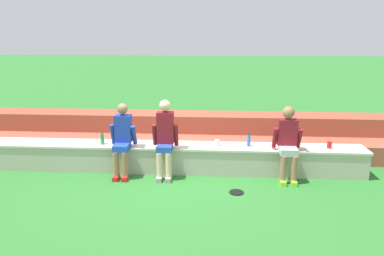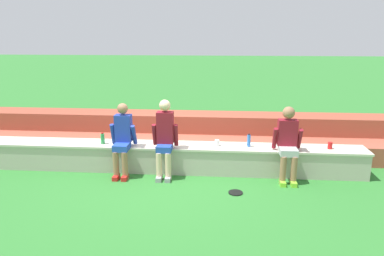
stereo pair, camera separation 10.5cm
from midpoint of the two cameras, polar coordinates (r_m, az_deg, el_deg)
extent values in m
plane|color=#2D752D|center=(6.94, -3.40, -7.51)|extent=(80.00, 80.00, 0.00)
cube|color=#B7AF9E|center=(7.10, -3.12, -4.71)|extent=(7.47, 0.55, 0.53)
cube|color=beige|center=(7.02, -3.15, -2.81)|extent=(7.51, 0.59, 0.04)
cube|color=#A7503C|center=(7.89, -2.30, -3.13)|extent=(11.36, 0.74, 0.41)
cube|color=#9D4632|center=(8.54, -1.70, -0.31)|extent=(11.36, 0.74, 0.82)
cylinder|color=#996B4C|center=(6.81, -11.57, -5.85)|extent=(0.11, 0.11, 0.53)
cylinder|color=#996B4C|center=(6.77, -10.20, -5.91)|extent=(0.11, 0.11, 0.53)
cube|color=red|center=(6.86, -11.57, -7.70)|extent=(0.10, 0.22, 0.08)
cube|color=red|center=(6.81, -10.20, -7.78)|extent=(0.10, 0.22, 0.08)
cube|color=#2347B2|center=(6.82, -10.69, -2.95)|extent=(0.28, 0.35, 0.12)
cube|color=#23389E|center=(6.90, -10.42, -0.02)|extent=(0.31, 0.20, 0.52)
sphere|color=#996B4C|center=(6.81, -10.57, 3.07)|extent=(0.20, 0.20, 0.20)
cylinder|color=#23389E|center=(6.97, -12.03, -0.95)|extent=(0.08, 0.19, 0.43)
cylinder|color=#23389E|center=(6.86, -8.79, -1.04)|extent=(0.08, 0.25, 0.42)
cylinder|color=beige|center=(6.65, -4.80, -6.11)|extent=(0.11, 0.11, 0.53)
cylinder|color=beige|center=(6.62, -3.36, -6.16)|extent=(0.11, 0.11, 0.53)
cube|color=#99999E|center=(6.69, -4.82, -8.01)|extent=(0.10, 0.22, 0.08)
cube|color=#99999E|center=(6.67, -3.38, -8.07)|extent=(0.10, 0.22, 0.08)
cube|color=#2347B2|center=(6.66, -3.95, -3.16)|extent=(0.27, 0.34, 0.12)
cube|color=maroon|center=(6.68, -3.83, 0.07)|extent=(0.31, 0.20, 0.60)
sphere|color=beige|center=(6.59, -3.90, 3.62)|extent=(0.21, 0.21, 0.21)
cylinder|color=maroon|center=(6.73, -5.54, -1.04)|extent=(0.08, 0.19, 0.43)
cylinder|color=maroon|center=(6.67, -2.12, -1.13)|extent=(0.08, 0.16, 0.43)
cylinder|color=#996B4C|center=(6.65, 14.72, -6.57)|extent=(0.11, 0.11, 0.53)
cylinder|color=#996B4C|center=(6.68, 16.34, -6.57)|extent=(0.11, 0.11, 0.53)
cube|color=#8CD833|center=(6.69, 14.65, -8.47)|extent=(0.10, 0.22, 0.08)
cube|color=#8CD833|center=(6.73, 16.27, -8.46)|extent=(0.10, 0.22, 0.08)
cube|color=#B2B2B7|center=(6.70, 15.49, -3.58)|extent=(0.31, 0.36, 0.12)
cube|color=maroon|center=(6.80, 15.37, -0.69)|extent=(0.35, 0.20, 0.48)
sphere|color=#996B4C|center=(6.71, 15.59, 2.37)|extent=(0.22, 0.22, 0.22)
cylinder|color=maroon|center=(6.77, 13.48, -1.59)|extent=(0.08, 0.21, 0.42)
cylinder|color=maroon|center=(6.85, 17.18, -1.65)|extent=(0.08, 0.25, 0.42)
cylinder|color=blue|center=(6.95, 9.47, -2.01)|extent=(0.07, 0.07, 0.23)
cylinder|color=black|center=(6.91, 9.51, -1.02)|extent=(0.04, 0.04, 0.02)
cylinder|color=green|center=(7.23, -13.64, -1.67)|extent=(0.08, 0.08, 0.21)
cylinder|color=red|center=(7.20, -13.69, -0.80)|extent=(0.05, 0.05, 0.02)
cylinder|color=red|center=(7.23, 21.51, -2.61)|extent=(0.08, 0.08, 0.13)
cylinder|color=white|center=(6.95, 4.43, -2.34)|extent=(0.09, 0.09, 0.11)
cylinder|color=black|center=(6.24, 7.44, -10.17)|extent=(0.25, 0.25, 0.02)
camera|label=1|loc=(0.05, -89.56, 0.11)|focal=33.49mm
camera|label=2|loc=(0.05, 90.44, -0.11)|focal=33.49mm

